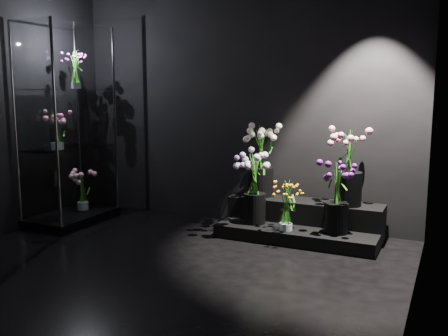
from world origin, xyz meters
The scene contains 13 objects.
floor centered at (0.00, 0.00, 0.00)m, with size 4.00×4.00×0.00m, color black.
wall_back centered at (0.00, 2.00, 1.40)m, with size 4.00×4.00×0.00m, color black.
wall_right centered at (2.00, 0.00, 1.40)m, with size 4.00×4.00×0.00m, color black.
display_riser centered at (0.84, 1.68, 0.15)m, with size 1.60×0.71×0.35m.
display_case centered at (-1.68, 1.11, 1.10)m, with size 0.60×1.00×2.19m.
bouquet_orange_bells centered at (0.77, 1.37, 0.38)m, with size 0.32×0.32×0.48m.
bouquet_lilac centered at (0.39, 1.49, 0.55)m, with size 0.44×0.44×0.73m.
bouquet_purple centered at (1.23, 1.49, 0.51)m, with size 0.38×0.38×0.68m.
bouquet_cream_roses centered at (0.34, 1.81, 0.78)m, with size 0.44×0.44×0.75m.
bouquet_pink_roses centered at (1.29, 1.74, 0.78)m, with size 0.42×0.42×0.75m.
bouquet_case_pink centered at (-1.66, 0.91, 1.07)m, with size 0.33×0.33×0.41m.
bouquet_case_magenta centered at (-1.65, 1.24, 1.71)m, with size 0.26×0.26×0.41m.
bouquet_case_base_pink centered at (-1.69, 1.31, 0.35)m, with size 0.39×0.39×0.47m.
Camera 1 is at (2.21, -3.15, 1.49)m, focal length 40.00 mm.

